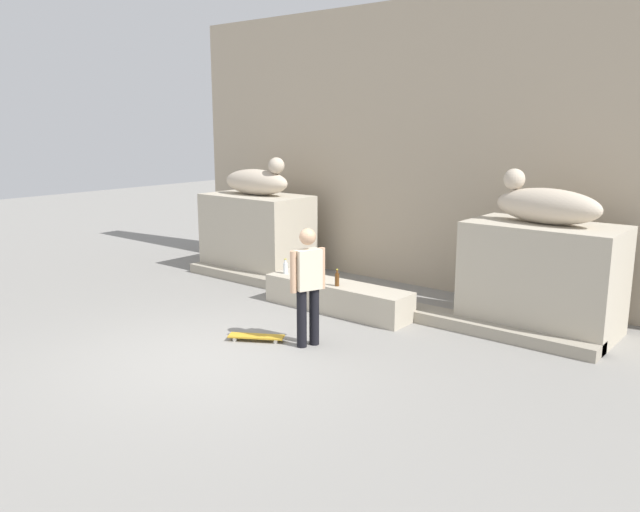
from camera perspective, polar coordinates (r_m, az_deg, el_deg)
ground_plane at (r=8.69m, az=-9.98°, el=-9.00°), size 40.00×40.00×0.00m
facade_wall at (r=12.32m, az=9.07°, el=9.69°), size 11.03×0.60×5.25m
pedestal_left at (r=13.18m, az=-5.66°, el=1.98°), size 2.19×1.27×1.62m
pedestal_right at (r=10.00m, az=19.30°, el=-1.86°), size 2.19×1.27×1.62m
statue_reclining_left at (r=13.01m, az=-5.64°, el=6.72°), size 1.62×0.63×0.78m
statue_reclining_right at (r=9.82m, az=19.55°, el=4.39°), size 1.65×0.74×0.78m
ledge_block at (r=10.55m, az=1.52°, el=-3.69°), size 2.67×0.62×0.48m
skater at (r=8.75m, az=-1.10°, el=-2.34°), size 0.31×0.51×1.67m
skateboard at (r=9.23m, az=-5.74°, el=-7.20°), size 0.79×0.58×0.08m
bottle_brown at (r=10.27m, az=1.54°, el=-2.09°), size 0.07×0.07×0.28m
bottle_clear at (r=11.12m, az=-3.12°, el=-1.05°), size 0.08×0.08×0.26m
stair_step at (r=10.97m, az=3.08°, el=-3.90°), size 8.13×0.50×0.18m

